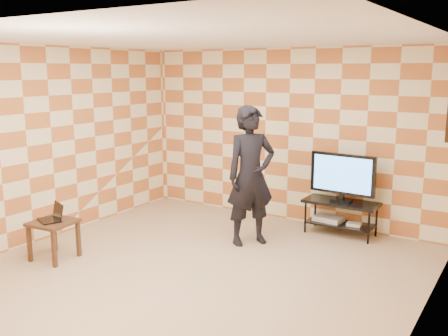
{
  "coord_description": "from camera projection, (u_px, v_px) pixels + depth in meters",
  "views": [
    {
      "loc": [
        3.28,
        -4.61,
        2.36
      ],
      "look_at": [
        0.0,
        0.6,
        1.15
      ],
      "focal_mm": 40.0,
      "sensor_mm": 36.0,
      "label": 1
    }
  ],
  "objects": [
    {
      "name": "floor",
      "position": [
        197.0,
        270.0,
        6.0
      ],
      "size": [
        5.0,
        5.0,
        0.0
      ],
      "primitive_type": "plane",
      "color": "tan",
      "rests_on": "ground"
    },
    {
      "name": "wall_back",
      "position": [
        289.0,
        136.0,
        7.81
      ],
      "size": [
        5.0,
        0.02,
        2.7
      ],
      "primitive_type": "cube",
      "color": "beige",
      "rests_on": "ground"
    },
    {
      "name": "wall_left",
      "position": [
        52.0,
        143.0,
        7.04
      ],
      "size": [
        0.02,
        5.0,
        2.7
      ],
      "primitive_type": "cube",
      "color": "beige",
      "rests_on": "ground"
    },
    {
      "name": "wall_right",
      "position": [
        426.0,
        186.0,
        4.43
      ],
      "size": [
        0.02,
        5.0,
        2.7
      ],
      "primitive_type": "cube",
      "color": "beige",
      "rests_on": "ground"
    },
    {
      "name": "ceiling",
      "position": [
        195.0,
        39.0,
        5.47
      ],
      "size": [
        5.0,
        5.0,
        0.02
      ],
      "primitive_type": "cube",
      "color": "white",
      "rests_on": "wall_back"
    },
    {
      "name": "tv_stand",
      "position": [
        341.0,
        210.0,
        7.22
      ],
      "size": [
        1.06,
        0.48,
        0.5
      ],
      "color": "black",
      "rests_on": "floor"
    },
    {
      "name": "tv",
      "position": [
        342.0,
        175.0,
        7.12
      ],
      "size": [
        0.96,
        0.2,
        0.7
      ],
      "color": "black",
      "rests_on": "tv_stand"
    },
    {
      "name": "dvd_player",
      "position": [
        329.0,
        219.0,
        7.36
      ],
      "size": [
        0.43,
        0.33,
        0.07
      ],
      "primitive_type": "cube",
      "rotation": [
        0.0,
        0.0,
        -0.09
      ],
      "color": "silver",
      "rests_on": "tv_stand"
    },
    {
      "name": "game_console",
      "position": [
        354.0,
        224.0,
        7.13
      ],
      "size": [
        0.21,
        0.16,
        0.04
      ],
      "primitive_type": "cube",
      "rotation": [
        0.0,
        0.0,
        0.1
      ],
      "color": "silver",
      "rests_on": "tv_stand"
    },
    {
      "name": "side_table",
      "position": [
        53.0,
        228.0,
        6.27
      ],
      "size": [
        0.54,
        0.54,
        0.5
      ],
      "color": "#391D13",
      "rests_on": "floor"
    },
    {
      "name": "laptop",
      "position": [
        53.0,
        216.0,
        6.28
      ],
      "size": [
        0.39,
        0.36,
        0.22
      ],
      "color": "black",
      "rests_on": "side_table"
    },
    {
      "name": "person",
      "position": [
        251.0,
        176.0,
        6.76
      ],
      "size": [
        0.78,
        0.83,
        1.9
      ],
      "primitive_type": "imported",
      "rotation": [
        0.0,
        0.0,
        0.94
      ],
      "color": "black",
      "rests_on": "floor"
    }
  ]
}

